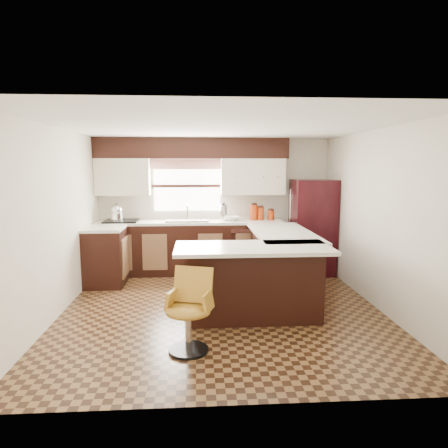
{
  "coord_description": "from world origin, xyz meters",
  "views": [
    {
      "loc": [
        -0.31,
        -5.15,
        1.9
      ],
      "look_at": [
        0.06,
        0.45,
        1.09
      ],
      "focal_mm": 32.0,
      "sensor_mm": 36.0,
      "label": 1
    }
  ],
  "objects": [
    {
      "name": "floor",
      "position": [
        0.0,
        0.0,
        0.0
      ],
      "size": [
        4.4,
        4.4,
        0.0
      ],
      "primitive_type": "plane",
      "color": "#49301A",
      "rests_on": "ground"
    },
    {
      "name": "ceiling",
      "position": [
        0.0,
        0.0,
        2.4
      ],
      "size": [
        4.4,
        4.4,
        0.0
      ],
      "primitive_type": "plane",
      "rotation": [
        3.14,
        0.0,
        0.0
      ],
      "color": "silver",
      "rests_on": "wall_back"
    },
    {
      "name": "wall_back",
      "position": [
        0.0,
        2.2,
        1.2
      ],
      "size": [
        4.4,
        0.0,
        4.4
      ],
      "primitive_type": "plane",
      "rotation": [
        1.57,
        0.0,
        0.0
      ],
      "color": "beige",
      "rests_on": "floor"
    },
    {
      "name": "wall_front",
      "position": [
        0.0,
        -2.2,
        1.2
      ],
      "size": [
        4.4,
        0.0,
        4.4
      ],
      "primitive_type": "plane",
      "rotation": [
        -1.57,
        0.0,
        0.0
      ],
      "color": "beige",
      "rests_on": "floor"
    },
    {
      "name": "wall_left",
      "position": [
        -2.1,
        0.0,
        1.2
      ],
      "size": [
        0.0,
        4.4,
        4.4
      ],
      "primitive_type": "plane",
      "rotation": [
        1.57,
        0.0,
        1.57
      ],
      "color": "beige",
      "rests_on": "floor"
    },
    {
      "name": "wall_right",
      "position": [
        2.1,
        0.0,
        1.2
      ],
      "size": [
        0.0,
        4.4,
        4.4
      ],
      "primitive_type": "plane",
      "rotation": [
        1.57,
        0.0,
        -1.57
      ],
      "color": "beige",
      "rests_on": "floor"
    },
    {
      "name": "base_cab_back",
      "position": [
        -0.45,
        1.9,
        0.45
      ],
      "size": [
        3.3,
        0.6,
        0.9
      ],
      "primitive_type": "cube",
      "color": "black",
      "rests_on": "floor"
    },
    {
      "name": "base_cab_left",
      "position": [
        -1.8,
        1.25,
        0.45
      ],
      "size": [
        0.6,
        0.7,
        0.9
      ],
      "primitive_type": "cube",
      "color": "black",
      "rests_on": "floor"
    },
    {
      "name": "counter_back",
      "position": [
        -0.45,
        1.9,
        0.92
      ],
      "size": [
        3.3,
        0.6,
        0.04
      ],
      "primitive_type": "cube",
      "color": "silver",
      "rests_on": "base_cab_back"
    },
    {
      "name": "counter_left",
      "position": [
        -1.8,
        1.25,
        0.92
      ],
      "size": [
        0.6,
        0.7,
        0.04
      ],
      "primitive_type": "cube",
      "color": "silver",
      "rests_on": "base_cab_left"
    },
    {
      "name": "soffit",
      "position": [
        -0.4,
        2.03,
        2.22
      ],
      "size": [
        3.4,
        0.35,
        0.36
      ],
      "primitive_type": "cube",
      "color": "black",
      "rests_on": "wall_back"
    },
    {
      "name": "upper_cab_left",
      "position": [
        -1.62,
        2.03,
        1.72
      ],
      "size": [
        0.94,
        0.35,
        0.64
      ],
      "primitive_type": "cube",
      "color": "beige",
      "rests_on": "wall_back"
    },
    {
      "name": "upper_cab_right",
      "position": [
        0.68,
        2.03,
        1.72
      ],
      "size": [
        1.14,
        0.35,
        0.64
      ],
      "primitive_type": "cube",
      "color": "beige",
      "rests_on": "wall_back"
    },
    {
      "name": "window_pane",
      "position": [
        -0.5,
        2.18,
        1.55
      ],
      "size": [
        1.2,
        0.02,
        0.9
      ],
      "primitive_type": "cube",
      "color": "white",
      "rests_on": "wall_back"
    },
    {
      "name": "valance",
      "position": [
        -0.5,
        2.14,
        1.94
      ],
      "size": [
        1.3,
        0.06,
        0.18
      ],
      "primitive_type": "cube",
      "color": "#D19B93",
      "rests_on": "wall_back"
    },
    {
      "name": "sink",
      "position": [
        -0.5,
        1.88,
        0.96
      ],
      "size": [
        0.75,
        0.45,
        0.03
      ],
      "primitive_type": "cube",
      "color": "#B2B2B7",
      "rests_on": "counter_back"
    },
    {
      "name": "dishwasher",
      "position": [
        0.55,
        1.61,
        0.43
      ],
      "size": [
        0.58,
        0.03,
        0.78
      ],
      "primitive_type": "cube",
      "color": "black",
      "rests_on": "floor"
    },
    {
      "name": "cooktop",
      "position": [
        -1.65,
        1.88,
        0.96
      ],
      "size": [
        0.58,
        0.5,
        0.02
      ],
      "primitive_type": "cube",
      "color": "black",
      "rests_on": "counter_back"
    },
    {
      "name": "peninsula_long",
      "position": [
        0.9,
        0.62,
        0.45
      ],
      "size": [
        0.6,
        1.95,
        0.9
      ],
      "primitive_type": "cube",
      "color": "black",
      "rests_on": "floor"
    },
    {
      "name": "peninsula_return",
      "position": [
        0.38,
        -0.35,
        0.45
      ],
      "size": [
        1.65,
        0.6,
        0.9
      ],
      "primitive_type": "cube",
      "color": "black",
      "rests_on": "floor"
    },
    {
      "name": "counter_pen_long",
      "position": [
        0.95,
        0.62,
        0.92
      ],
      "size": [
        0.84,
        1.95,
        0.04
      ],
      "primitive_type": "cube",
      "color": "silver",
      "rests_on": "peninsula_long"
    },
    {
      "name": "counter_pen_return",
      "position": [
        0.35,
        -0.44,
        0.92
      ],
      "size": [
        1.89,
        0.84,
        0.04
      ],
      "primitive_type": "cube",
      "color": "silver",
      "rests_on": "peninsula_return"
    },
    {
      "name": "refrigerator",
      "position": [
        1.72,
        1.74,
        0.84
      ],
      "size": [
        0.72,
        0.69,
        1.67
      ],
      "primitive_type": "cube",
      "color": "black",
      "rests_on": "floor"
    },
    {
      "name": "bar_chair",
      "position": [
        -0.42,
        -1.22,
        0.43
      ],
      "size": [
        0.58,
        0.58,
        0.86
      ],
      "primitive_type": null,
      "rotation": [
        0.0,
        0.0,
        -0.31
      ],
      "color": "#B38025",
      "rests_on": "floor"
    },
    {
      "name": "kettle",
      "position": [
        -1.72,
        1.88,
        1.12
      ],
      "size": [
        0.22,
        0.22,
        0.3
      ],
      "primitive_type": null,
      "color": "silver",
      "rests_on": "cooktop"
    },
    {
      "name": "percolator",
      "position": [
        0.15,
        1.9,
        1.09
      ],
      "size": [
        0.13,
        0.13,
        0.28
      ],
      "primitive_type": "cylinder",
      "color": "silver",
      "rests_on": "counter_back"
    },
    {
      "name": "mixing_bowl",
      "position": [
        0.27,
        1.9,
        0.98
      ],
      "size": [
        0.31,
        0.31,
        0.08
      ],
      "primitive_type": "imported",
      "rotation": [
        0.0,
        0.0,
        0.02
      ],
      "color": "white",
      "rests_on": "counter_back"
    },
    {
      "name": "canister_large",
      "position": [
        0.69,
        1.92,
        1.08
      ],
      "size": [
        0.14,
        0.14,
        0.28
      ],
      "primitive_type": "cylinder",
      "color": "#9B300D",
      "rests_on": "counter_back"
    },
    {
      "name": "canister_med",
      "position": [
        0.82,
        1.92,
        1.06
      ],
      "size": [
        0.12,
        0.12,
        0.23
      ],
      "primitive_type": "cylinder",
      "color": "#9B300D",
      "rests_on": "counter_back"
    },
    {
      "name": "canister_small",
      "position": [
        1.01,
        1.92,
        1.03
      ],
      "size": [
        0.12,
        0.12,
        0.17
      ],
      "primitive_type": "cylinder",
      "color": "#9B300D",
      "rests_on": "counter_back"
    }
  ]
}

